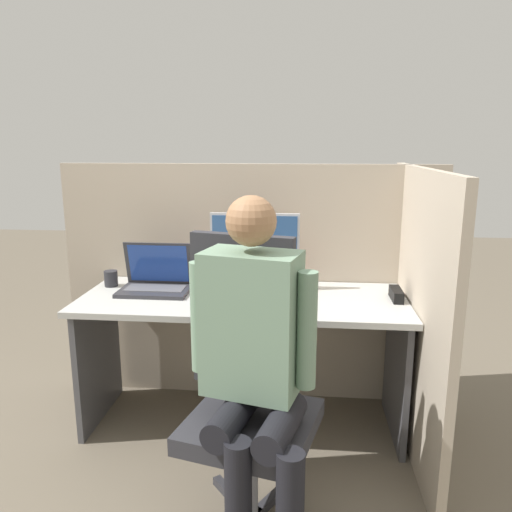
% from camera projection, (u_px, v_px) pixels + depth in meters
% --- Properties ---
extents(ground_plane, '(12.00, 12.00, 0.00)m').
position_uv_depth(ground_plane, '(235.00, 459.00, 2.37)').
color(ground_plane, '#665B4C').
extents(cubicle_panel_back, '(2.14, 0.04, 1.36)m').
position_uv_depth(cubicle_panel_back, '(250.00, 284.00, 2.86)').
color(cubicle_panel_back, tan).
rests_on(cubicle_panel_back, ground).
extents(cubicle_panel_right, '(0.04, 1.27, 1.36)m').
position_uv_depth(cubicle_panel_right, '(416.00, 312.00, 2.39)').
color(cubicle_panel_right, tan).
rests_on(cubicle_panel_right, ground).
extents(desk, '(1.64, 0.64, 0.71)m').
position_uv_depth(desk, '(243.00, 327.00, 2.56)').
color(desk, '#B7B7B2').
rests_on(desk, ground).
extents(paper_box, '(0.33, 0.20, 0.06)m').
position_uv_depth(paper_box, '(255.00, 284.00, 2.65)').
color(paper_box, red).
rests_on(paper_box, desk).
extents(monitor, '(0.47, 0.19, 0.35)m').
position_uv_depth(monitor, '(255.00, 246.00, 2.61)').
color(monitor, '#B2B2B7').
rests_on(monitor, paper_box).
extents(laptop, '(0.36, 0.24, 0.25)m').
position_uv_depth(laptop, '(156.00, 282.00, 2.61)').
color(laptop, '#2D2D33').
rests_on(laptop, desk).
extents(mouse, '(0.06, 0.05, 0.03)m').
position_uv_depth(mouse, '(198.00, 297.00, 2.47)').
color(mouse, gray).
rests_on(mouse, desk).
extents(stapler, '(0.05, 0.16, 0.06)m').
position_uv_depth(stapler, '(396.00, 294.00, 2.47)').
color(stapler, black).
rests_on(stapler, desk).
extents(carrot_toy, '(0.04, 0.15, 0.04)m').
position_uv_depth(carrot_toy, '(231.00, 305.00, 2.34)').
color(carrot_toy, orange).
rests_on(carrot_toy, desk).
extents(office_chair, '(0.56, 0.61, 1.11)m').
position_uv_depth(office_chair, '(247.00, 381.00, 1.97)').
color(office_chair, '#2D2D33').
rests_on(office_chair, ground).
extents(person, '(0.47, 0.47, 1.30)m').
position_uv_depth(person, '(254.00, 353.00, 1.76)').
color(person, black).
rests_on(person, ground).
extents(pen_cup, '(0.07, 0.07, 0.09)m').
position_uv_depth(pen_cup, '(111.00, 278.00, 2.70)').
color(pen_cup, '#28282D').
rests_on(pen_cup, desk).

